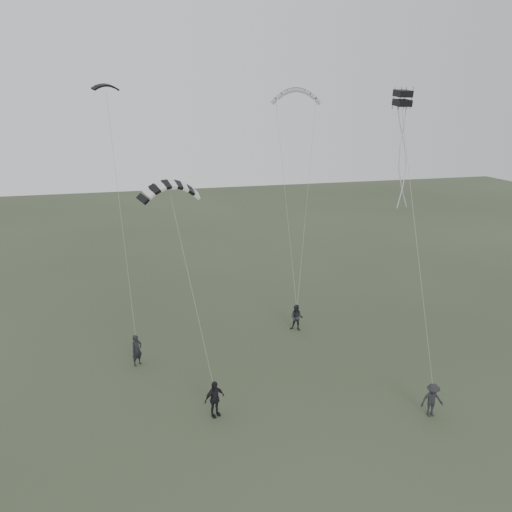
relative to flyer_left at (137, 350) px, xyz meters
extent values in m
plane|color=#373F29|center=(5.57, -6.14, -0.97)|extent=(140.00, 140.00, 0.00)
imported|color=black|center=(0.00, 0.00, 0.00)|extent=(0.84, 0.79, 1.93)
imported|color=#25252A|center=(10.86, 2.13, -0.04)|extent=(1.13, 1.07, 1.84)
imported|color=black|center=(3.58, -6.26, 0.00)|extent=(1.23, 0.88, 1.94)
imported|color=#232227|center=(14.14, -9.03, -0.07)|extent=(1.23, 0.80, 1.79)
camera|label=1|loc=(0.06, -27.80, 14.17)|focal=35.00mm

